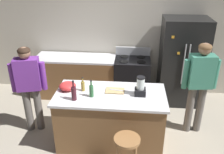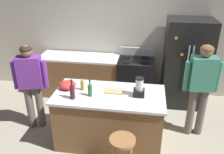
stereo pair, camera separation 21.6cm
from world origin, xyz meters
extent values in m
plane|color=#B2A893|center=(0.00, 0.00, 0.00)|extent=(14.00, 14.00, 0.00)
cube|color=beige|center=(0.00, 1.95, 1.35)|extent=(8.00, 0.10, 2.70)
cube|color=brown|center=(0.00, 0.00, 0.44)|extent=(1.68, 0.81, 0.89)
cube|color=silver|center=(0.00, 0.00, 0.91)|extent=(1.74, 0.87, 0.04)
cube|color=brown|center=(-0.80, 1.55, 0.44)|extent=(2.00, 0.64, 0.89)
cube|color=silver|center=(-0.80, 1.55, 0.91)|extent=(2.00, 0.64, 0.04)
cube|color=black|center=(1.36, 1.50, 0.91)|extent=(0.90, 0.70, 1.83)
cylinder|color=#B7BABF|center=(1.32, 1.13, 1.01)|extent=(0.02, 0.02, 0.82)
cylinder|color=#B7BABF|center=(1.40, 1.13, 1.01)|extent=(0.02, 0.02, 0.82)
cube|color=#268CD8|center=(1.49, 1.15, 0.88)|extent=(0.05, 0.01, 0.05)
cube|color=orange|center=(1.06, 1.15, 1.54)|extent=(0.05, 0.01, 0.05)
cube|color=orange|center=(1.63, 1.15, 0.73)|extent=(0.05, 0.01, 0.05)
cube|color=orange|center=(1.20, 1.15, 1.23)|extent=(0.05, 0.01, 0.05)
cube|color=black|center=(0.33, 1.52, 0.46)|extent=(0.76, 0.64, 0.93)
cube|color=black|center=(0.33, 1.20, 0.42)|extent=(0.60, 0.01, 0.24)
cube|color=#B7BABF|center=(0.33, 1.81, 1.02)|extent=(0.76, 0.06, 0.18)
cylinder|color=black|center=(0.15, 1.37, 0.93)|extent=(0.18, 0.18, 0.01)
cylinder|color=black|center=(0.51, 1.37, 0.93)|extent=(0.18, 0.18, 0.01)
cylinder|color=black|center=(0.15, 1.67, 0.93)|extent=(0.18, 0.18, 0.01)
cylinder|color=black|center=(0.51, 1.67, 0.93)|extent=(0.18, 0.18, 0.01)
cylinder|color=#66605B|center=(-1.49, 0.20, 0.42)|extent=(0.16, 0.16, 0.83)
cylinder|color=#66605B|center=(-1.32, 0.24, 0.42)|extent=(0.16, 0.16, 0.83)
cube|color=#723399|center=(-1.41, 0.22, 1.11)|extent=(0.44, 0.31, 0.55)
cylinder|color=#723399|center=(-1.65, 0.16, 1.06)|extent=(0.11, 0.11, 0.50)
cylinder|color=#723399|center=(-1.16, 0.28, 1.06)|extent=(0.11, 0.11, 0.50)
sphere|color=#8C664C|center=(-1.41, 0.22, 1.48)|extent=(0.24, 0.24, 0.20)
ellipsoid|color=#332319|center=(-1.41, 0.22, 1.52)|extent=(0.25, 0.25, 0.12)
cylinder|color=#66605B|center=(1.55, 0.45, 0.45)|extent=(0.14, 0.14, 0.89)
cylinder|color=#66605B|center=(1.37, 0.43, 0.45)|extent=(0.14, 0.14, 0.89)
cube|color=#3F8C72|center=(1.46, 0.44, 1.18)|extent=(0.42, 0.26, 0.57)
cylinder|color=#3F8C72|center=(1.71, 0.46, 1.13)|extent=(0.10, 0.10, 0.51)
cylinder|color=#3F8C72|center=(1.21, 0.41, 1.13)|extent=(0.10, 0.10, 0.51)
sphere|color=#8C664C|center=(1.46, 0.44, 1.56)|extent=(0.22, 0.22, 0.20)
ellipsoid|color=brown|center=(1.46, 0.44, 1.60)|extent=(0.23, 0.23, 0.12)
cylinder|color=#9E6B3D|center=(0.30, -0.71, 0.64)|extent=(0.36, 0.36, 0.04)
cylinder|color=#9E6B3D|center=(0.18, -0.60, 0.31)|extent=(0.04, 0.04, 0.62)
cylinder|color=#9E6B3D|center=(0.41, -0.60, 0.31)|extent=(0.04, 0.04, 0.62)
cube|color=black|center=(0.46, 0.02, 0.98)|extent=(0.17, 0.17, 0.10)
cylinder|color=silver|center=(0.46, 0.02, 1.12)|extent=(0.12, 0.12, 0.18)
cylinder|color=black|center=(0.46, 0.02, 1.22)|extent=(0.12, 0.12, 0.02)
cylinder|color=olive|center=(-0.45, 0.07, 1.00)|extent=(0.06, 0.06, 0.15)
cylinder|color=olive|center=(-0.45, 0.07, 1.11)|extent=(0.02, 0.02, 0.07)
cylinder|color=black|center=(-0.45, 0.07, 1.16)|extent=(0.03, 0.03, 0.02)
cylinder|color=#471923|center=(-0.52, -0.23, 1.03)|extent=(0.08, 0.08, 0.21)
cylinder|color=#471923|center=(-0.52, -0.23, 1.18)|extent=(0.03, 0.03, 0.09)
cylinder|color=black|center=(-0.52, -0.23, 1.24)|extent=(0.03, 0.03, 0.02)
cylinder|color=#2D6638|center=(-0.28, -0.11, 1.02)|extent=(0.07, 0.07, 0.18)
cylinder|color=#2D6638|center=(-0.28, -0.11, 1.15)|extent=(0.03, 0.03, 0.08)
cylinder|color=black|center=(-0.28, -0.11, 1.20)|extent=(0.03, 0.03, 0.02)
ellipsoid|color=red|center=(-0.70, 0.08, 0.99)|extent=(0.27, 0.27, 0.12)
cube|color=tan|center=(0.07, 0.09, 0.94)|extent=(0.30, 0.20, 0.02)
cube|color=#B7BABF|center=(0.09, 0.09, 0.95)|extent=(0.22, 0.06, 0.01)
camera|label=1|loc=(0.32, -3.27, 2.78)|focal=38.46mm
camera|label=2|loc=(0.54, -3.24, 2.78)|focal=38.46mm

